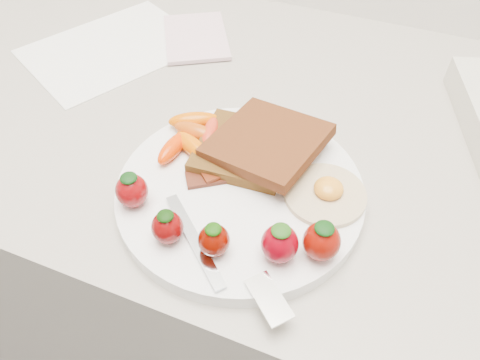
% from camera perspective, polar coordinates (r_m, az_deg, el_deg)
% --- Properties ---
extents(counter, '(2.00, 0.60, 0.90)m').
position_cam_1_polar(counter, '(0.97, 2.65, -13.08)').
color(counter, gray).
rests_on(counter, ground).
extents(plate, '(0.27, 0.27, 0.02)m').
position_cam_1_polar(plate, '(0.51, 0.00, -1.43)').
color(plate, white).
rests_on(plate, counter).
extents(toast_lower, '(0.11, 0.11, 0.01)m').
position_cam_1_polar(toast_lower, '(0.54, 0.46, 3.80)').
color(toast_lower, '#311D06').
rests_on(toast_lower, plate).
extents(toast_upper, '(0.14, 0.14, 0.03)m').
position_cam_1_polar(toast_upper, '(0.53, 3.31, 4.71)').
color(toast_upper, black).
rests_on(toast_upper, toast_lower).
extents(fried_egg, '(0.12, 0.12, 0.02)m').
position_cam_1_polar(fried_egg, '(0.50, 10.45, -1.54)').
color(fried_egg, beige).
rests_on(fried_egg, plate).
extents(bacon_strips, '(0.11, 0.10, 0.01)m').
position_cam_1_polar(bacon_strips, '(0.52, -0.27, 1.26)').
color(bacon_strips, black).
rests_on(bacon_strips, plate).
extents(baby_carrots, '(0.08, 0.11, 0.02)m').
position_cam_1_polar(baby_carrots, '(0.55, -5.73, 5.47)').
color(baby_carrots, '#B8490C').
rests_on(baby_carrots, plate).
extents(strawberries, '(0.23, 0.07, 0.04)m').
position_cam_1_polar(strawberries, '(0.45, -1.29, -5.86)').
color(strawberries, maroon).
rests_on(strawberries, plate).
extents(fork, '(0.17, 0.10, 0.00)m').
position_cam_1_polar(fork, '(0.44, -1.67, -10.30)').
color(fork, silver).
rests_on(fork, plate).
extents(paper_sheet, '(0.28, 0.31, 0.00)m').
position_cam_1_polar(paper_sheet, '(0.78, -15.26, 15.25)').
color(paper_sheet, white).
rests_on(paper_sheet, counter).
extents(notepad, '(0.15, 0.17, 0.01)m').
position_cam_1_polar(notepad, '(0.78, -5.40, 16.98)').
color(notepad, beige).
rests_on(notepad, paper_sheet).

